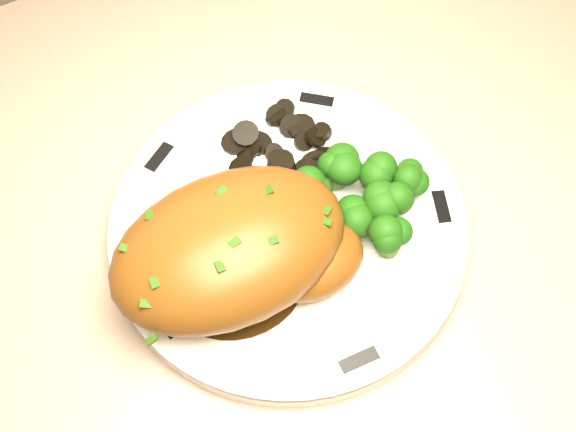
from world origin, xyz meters
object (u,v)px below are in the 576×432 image
chicken_breast (238,249)px  broccoli_florets (362,201)px  counter (538,234)px  plate (288,228)px

chicken_breast → broccoli_florets: 0.10m
counter → plate: bearing=-175.0°
plate → chicken_breast: chicken_breast is taller
plate → broccoli_florets: (0.05, -0.02, 0.03)m
plate → broccoli_florets: bearing=-21.1°
chicken_breast → broccoli_florets: chicken_breast is taller
counter → chicken_breast: size_ratio=12.51×
plate → chicken_breast: bearing=-159.3°
counter → plate: size_ratio=8.14×
counter → chicken_breast: (-0.51, -0.06, 0.54)m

